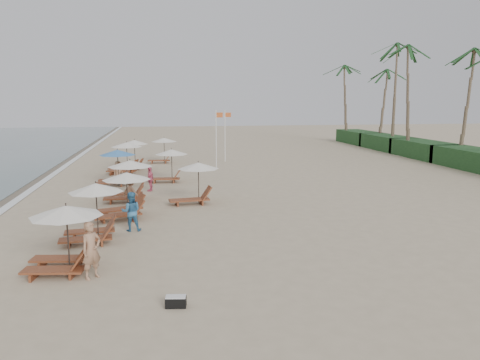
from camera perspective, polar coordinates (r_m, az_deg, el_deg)
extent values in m
plane|color=tan|center=(20.08, -0.36, -6.21)|extent=(160.00, 160.00, 0.00)
cube|color=#6B5E4C|center=(31.02, -27.10, -1.55)|extent=(3.20, 140.00, 0.01)
cube|color=white|center=(30.65, -24.79, -1.49)|extent=(0.50, 140.00, 0.02)
cube|color=#193D1C|center=(42.18, 26.99, 2.30)|extent=(3.20, 8.00, 1.60)
cube|color=#193D1C|center=(48.35, 21.72, 3.51)|extent=(3.20, 8.00, 1.60)
cube|color=#193D1C|center=(54.86, 17.67, 4.42)|extent=(3.20, 8.00, 1.60)
cube|color=#193D1C|center=(61.60, 14.48, 5.12)|extent=(3.20, 8.00, 1.60)
cylinder|color=brown|center=(45.27, 25.68, 8.07)|extent=(0.36, 0.36, 9.80)
cylinder|color=brown|center=(48.69, 20.41, 8.95)|extent=(0.36, 0.36, 10.60)
cylinder|color=brown|center=(53.68, 18.49, 9.51)|extent=(0.36, 0.36, 11.40)
cylinder|color=brown|center=(58.73, 16.81, 8.41)|extent=(0.36, 0.36, 9.00)
cylinder|color=brown|center=(62.71, 13.21, 9.00)|extent=(0.36, 0.36, 9.80)
cylinder|color=black|center=(16.18, -20.40, -6.91)|extent=(0.05, 0.05, 2.13)
cone|color=silver|center=(15.93, -20.61, -3.58)|extent=(2.33, 2.33, 0.35)
cylinder|color=black|center=(19.20, -17.17, -3.93)|extent=(0.05, 0.05, 2.26)
cone|color=silver|center=(18.99, -17.33, -0.90)|extent=(2.14, 2.14, 0.35)
cylinder|color=black|center=(22.60, -13.71, -1.92)|extent=(0.05, 0.05, 2.11)
cone|color=silver|center=(22.43, -13.81, 0.48)|extent=(2.28, 2.28, 0.35)
cylinder|color=black|center=(26.44, -13.30, -0.14)|extent=(0.05, 0.05, 2.18)
cone|color=silver|center=(26.29, -13.38, 1.99)|extent=(2.45, 2.45, 0.35)
cylinder|color=black|center=(31.49, -14.76, 1.44)|extent=(0.05, 0.05, 2.26)
cone|color=#3D76B4|center=(31.36, -14.84, 3.30)|extent=(2.34, 2.34, 0.35)
cylinder|color=black|center=(36.25, -13.72, 2.59)|extent=(0.05, 0.05, 2.31)
cone|color=silver|center=(36.13, -13.79, 4.25)|extent=(2.34, 2.34, 0.35)
cylinder|color=black|center=(38.36, -12.80, 3.01)|extent=(0.05, 0.05, 2.30)
cone|color=silver|center=(38.25, -12.86, 4.57)|extent=(2.20, 2.20, 0.35)
cylinder|color=black|center=(25.22, -5.12, -0.42)|extent=(0.05, 0.05, 2.15)
cone|color=silver|center=(25.07, -5.16, 1.77)|extent=(2.24, 2.24, 0.35)
cylinder|color=black|center=(32.07, -8.39, 1.72)|extent=(0.05, 0.05, 2.15)
cone|color=silver|center=(31.95, -8.43, 3.45)|extent=(2.24, 2.24, 0.35)
cylinder|color=black|center=(41.89, -9.30, 3.59)|extent=(0.05, 0.05, 2.15)
cone|color=silver|center=(41.80, -9.33, 4.91)|extent=(2.24, 2.24, 0.35)
imported|color=#A17557|center=(15.35, -17.82, -8.22)|extent=(0.79, 0.78, 1.84)
imported|color=teal|center=(20.35, -13.25, -3.79)|extent=(0.83, 0.64, 1.70)
imported|color=brown|center=(24.90, -13.27, -1.49)|extent=(1.15, 1.06, 1.55)
imported|color=#CD526F|center=(28.94, -10.98, 0.11)|extent=(0.63, 0.95, 1.50)
imported|color=tan|center=(32.39, -14.78, 0.99)|extent=(0.87, 0.83, 1.50)
cube|color=black|center=(13.11, -7.90, -14.65)|extent=(0.60, 0.36, 0.28)
cube|color=silver|center=(13.05, -7.91, -14.05)|extent=(0.57, 0.33, 0.04)
cylinder|color=silver|center=(37.66, -2.95, 4.99)|extent=(0.08, 0.08, 4.74)
cube|color=#B85122|center=(37.58, -2.55, 8.00)|extent=(0.55, 0.02, 0.40)
cylinder|color=silver|center=(41.96, -1.86, 5.41)|extent=(0.08, 0.08, 4.62)
cube|color=#B85122|center=(41.89, -1.49, 8.02)|extent=(0.55, 0.02, 0.40)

